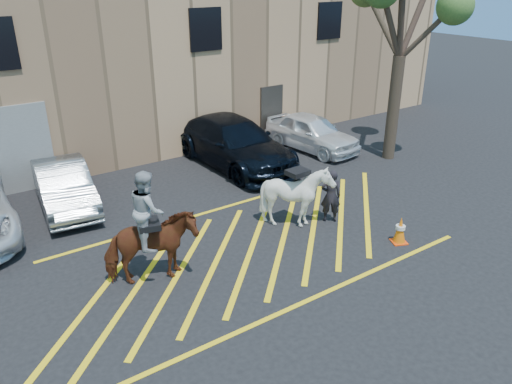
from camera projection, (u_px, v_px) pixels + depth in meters
ground at (245, 244)px, 13.02m from camera, size 90.00×90.00×0.00m
car_silver_sedan at (64, 186)px, 14.85m from camera, size 1.89×4.25×1.36m
car_blue_suv at (234, 143)px, 18.05m from camera, size 2.49×5.85×1.68m
car_white_suv at (312, 132)px, 19.67m from camera, size 2.07×4.27×1.40m
handler at (331, 196)px, 13.95m from camera, size 0.67×0.63×1.55m
warehouse at (82, 47)px, 20.51m from camera, size 32.42×10.20×7.30m
hatching_zone at (251, 249)px, 12.79m from camera, size 12.60×5.12×0.01m
mounted_bay at (150, 239)px, 11.06m from camera, size 2.23×1.45×2.71m
saddled_white at (297, 196)px, 13.66m from camera, size 1.52×1.69×1.78m
traffic_cone at (400, 230)px, 12.98m from camera, size 0.50×0.50×0.73m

